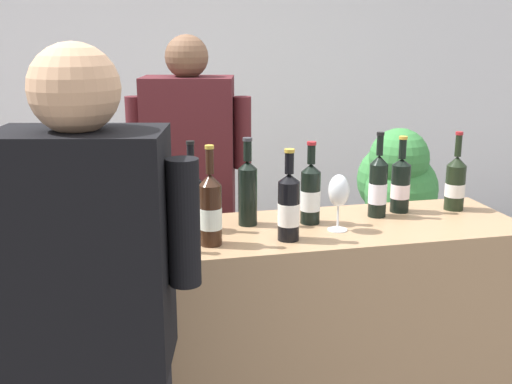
{
  "coord_description": "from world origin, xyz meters",
  "views": [
    {
      "loc": [
        -0.46,
        -2.17,
        1.72
      ],
      "look_at": [
        0.04,
        0.0,
        1.14
      ],
      "focal_mm": 44.24,
      "sensor_mm": 36.0,
      "label": 1
    }
  ],
  "objects": [
    {
      "name": "wine_bottle_8",
      "position": [
        0.13,
        -0.12,
        1.11
      ],
      "size": [
        0.08,
        0.08,
        0.33
      ],
      "color": "black",
      "rests_on": "counter"
    },
    {
      "name": "wine_bottle_4",
      "position": [
        -0.14,
        -0.11,
        1.11
      ],
      "size": [
        0.08,
        0.08,
        0.35
      ],
      "color": "black",
      "rests_on": "counter"
    },
    {
      "name": "wine_glass",
      "position": [
        0.34,
        -0.06,
        1.13
      ],
      "size": [
        0.08,
        0.08,
        0.21
      ],
      "color": "silver",
      "rests_on": "counter"
    },
    {
      "name": "person_server",
      "position": [
        -0.13,
        0.62,
        0.83
      ],
      "size": [
        0.55,
        0.33,
        1.69
      ],
      "color": "black",
      "rests_on": "ground_plane"
    },
    {
      "name": "person_guest",
      "position": [
        -0.54,
        -0.65,
        0.83
      ],
      "size": [
        0.55,
        0.32,
        1.69
      ],
      "color": "black",
      "rests_on": "ground_plane"
    },
    {
      "name": "wine_bottle_2",
      "position": [
        0.67,
        0.12,
        1.1
      ],
      "size": [
        0.08,
        0.08,
        0.31
      ],
      "color": "black",
      "rests_on": "counter"
    },
    {
      "name": "wine_bottle_7",
      "position": [
        0.91,
        0.1,
        1.1
      ],
      "size": [
        0.08,
        0.08,
        0.32
      ],
      "color": "black",
      "rests_on": "counter"
    },
    {
      "name": "potted_shrub",
      "position": [
        1.14,
        1.08,
        0.79
      ],
      "size": [
        0.45,
        0.59,
        1.18
      ],
      "color": "brown",
      "rests_on": "ground_plane"
    },
    {
      "name": "wine_bottle_0",
      "position": [
        -0.63,
        -0.09,
        1.1
      ],
      "size": [
        0.08,
        0.08,
        0.32
      ],
      "color": "black",
      "rests_on": "counter"
    },
    {
      "name": "wine_bottle_10",
      "position": [
        -0.51,
        0.08,
        1.1
      ],
      "size": [
        0.07,
        0.07,
        0.32
      ],
      "color": "black",
      "rests_on": "counter"
    },
    {
      "name": "wine_bottle_5",
      "position": [
        0.55,
        0.08,
        1.11
      ],
      "size": [
        0.07,
        0.07,
        0.34
      ],
      "color": "black",
      "rests_on": "counter"
    },
    {
      "name": "wine_bottle_6",
      "position": [
        -0.35,
        0.03,
        1.11
      ],
      "size": [
        0.08,
        0.08,
        0.34
      ],
      "color": "black",
      "rests_on": "counter"
    },
    {
      "name": "wine_bottle_9",
      "position": [
        -0.19,
        0.07,
        1.1
      ],
      "size": [
        0.08,
        0.08,
        0.34
      ],
      "color": "black",
      "rests_on": "counter"
    },
    {
      "name": "counter",
      "position": [
        0.0,
        0.0,
        0.49
      ],
      "size": [
        2.14,
        0.52,
        0.99
      ],
      "primitive_type": "cube",
      "color": "#9E7A56",
      "rests_on": "ground_plane"
    },
    {
      "name": "wine_bottle_1",
      "position": [
        0.03,
        0.09,
        1.12
      ],
      "size": [
        0.07,
        0.07,
        0.34
      ],
      "color": "black",
      "rests_on": "counter"
    },
    {
      "name": "wine_bottle_3",
      "position": [
        -0.35,
        -0.12,
        1.11
      ],
      "size": [
        0.07,
        0.07,
        0.32
      ],
      "color": "black",
      "rests_on": "counter"
    },
    {
      "name": "wall_back",
      "position": [
        0.0,
        2.6,
        1.4
      ],
      "size": [
        8.0,
        0.1,
        2.8
      ],
      "primitive_type": "cube",
      "color": "white",
      "rests_on": "ground_plane"
    },
    {
      "name": "wine_bottle_11",
      "position": [
        0.27,
        0.05,
        1.1
      ],
      "size": [
        0.08,
        0.08,
        0.32
      ],
      "color": "black",
      "rests_on": "counter"
    }
  ]
}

